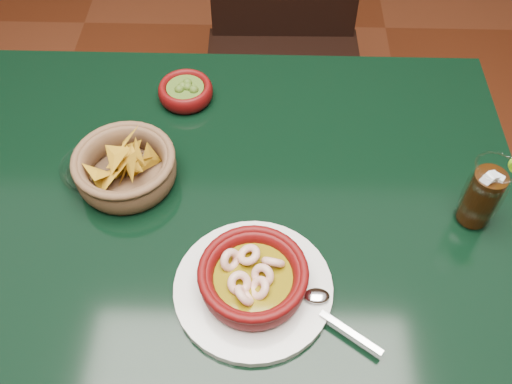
{
  "coord_description": "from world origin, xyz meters",
  "views": [
    {
      "loc": [
        0.16,
        -0.58,
        1.52
      ],
      "look_at": [
        0.14,
        -0.02,
        0.81
      ],
      "focal_mm": 40.0,
      "sensor_mm": 36.0,
      "label": 1
    }
  ],
  "objects_px": {
    "shrimp_plate": "(253,281)",
    "cola_drink": "(483,194)",
    "dining_table": "(180,235)",
    "chip_basket": "(125,168)",
    "dining_chair": "(284,51)"
  },
  "relations": [
    {
      "from": "dining_table",
      "to": "shrimp_plate",
      "type": "height_order",
      "value": "shrimp_plate"
    },
    {
      "from": "dining_table",
      "to": "dining_chair",
      "type": "bearing_deg",
      "value": 74.41
    },
    {
      "from": "shrimp_plate",
      "to": "chip_basket",
      "type": "xyz_separation_m",
      "value": [
        -0.23,
        0.21,
        0.0
      ]
    },
    {
      "from": "dining_chair",
      "to": "cola_drink",
      "type": "relative_size",
      "value": 6.26
    },
    {
      "from": "cola_drink",
      "to": "dining_table",
      "type": "bearing_deg",
      "value": 177.96
    },
    {
      "from": "shrimp_plate",
      "to": "cola_drink",
      "type": "height_order",
      "value": "cola_drink"
    },
    {
      "from": "dining_table",
      "to": "chip_basket",
      "type": "height_order",
      "value": "chip_basket"
    },
    {
      "from": "chip_basket",
      "to": "dining_chair",
      "type": "bearing_deg",
      "value": 66.77
    },
    {
      "from": "dining_chair",
      "to": "chip_basket",
      "type": "xyz_separation_m",
      "value": [
        -0.28,
        -0.66,
        0.26
      ]
    },
    {
      "from": "dining_table",
      "to": "shrimp_plate",
      "type": "distance_m",
      "value": 0.25
    },
    {
      "from": "dining_table",
      "to": "cola_drink",
      "type": "xyz_separation_m",
      "value": [
        0.5,
        -0.02,
        0.16
      ]
    },
    {
      "from": "shrimp_plate",
      "to": "cola_drink",
      "type": "distance_m",
      "value": 0.39
    },
    {
      "from": "dining_table",
      "to": "cola_drink",
      "type": "distance_m",
      "value": 0.52
    },
    {
      "from": "chip_basket",
      "to": "cola_drink",
      "type": "xyz_separation_m",
      "value": [
        0.58,
        -0.07,
        0.03
      ]
    },
    {
      "from": "dining_table",
      "to": "dining_chair",
      "type": "height_order",
      "value": "dining_chair"
    }
  ]
}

